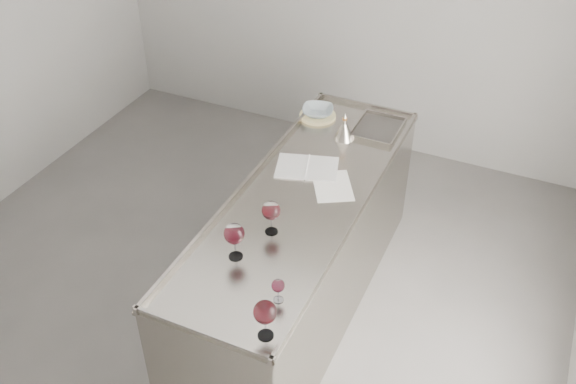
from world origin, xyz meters
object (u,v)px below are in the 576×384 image
at_px(wine_glass_middle, 271,211).
at_px(wine_glass_right, 265,313).
at_px(wine_glass_small, 278,286).
at_px(counter, 302,253).
at_px(notebook, 307,167).
at_px(wine_funnel, 344,131).
at_px(ceramic_bowl, 318,111).
at_px(wine_glass_left, 234,235).

xyz_separation_m(wine_glass_middle, wine_glass_right, (0.30, -0.69, 0.01)).
height_order(wine_glass_right, wine_glass_small, wine_glass_right).
xyz_separation_m(counter, wine_glass_right, (0.27, -1.07, 0.62)).
bearing_deg(wine_glass_right, wine_glass_small, 100.59).
bearing_deg(wine_glass_small, notebook, 106.11).
distance_m(wine_glass_right, wine_funnel, 1.80).
xyz_separation_m(notebook, ceramic_bowl, (-0.18, 0.63, 0.04)).
distance_m(wine_glass_middle, ceramic_bowl, 1.31).
distance_m(ceramic_bowl, wine_funnel, 0.34).
bearing_deg(notebook, wine_glass_left, -108.25).
height_order(counter, wine_glass_right, wine_glass_right).
xyz_separation_m(wine_glass_right, notebook, (-0.37, 1.35, -0.15)).
height_order(wine_glass_small, wine_funnel, wine_funnel).
relative_size(counter, wine_glass_middle, 11.68).
xyz_separation_m(wine_glass_left, ceramic_bowl, (-0.16, 1.55, -0.11)).
bearing_deg(wine_funnel, ceramic_bowl, 144.61).
relative_size(wine_glass_left, wine_funnel, 1.09).
height_order(wine_glass_right, wine_funnel, wine_glass_right).
xyz_separation_m(wine_glass_middle, wine_funnel, (0.02, 1.09, -0.09)).
xyz_separation_m(counter, wine_glass_left, (-0.11, -0.64, 0.62)).
relative_size(wine_glass_right, ceramic_bowl, 0.98).
bearing_deg(notebook, wine_glass_right, -91.71).
bearing_deg(wine_glass_middle, wine_glass_left, -107.96).
height_order(wine_glass_middle, wine_glass_right, wine_glass_right).
bearing_deg(wine_funnel, wine_glass_right, -81.16).
relative_size(notebook, ceramic_bowl, 2.04).
height_order(counter, ceramic_bowl, ceramic_bowl).
xyz_separation_m(notebook, wine_funnel, (0.09, 0.43, 0.06)).
relative_size(wine_glass_right, wine_glass_small, 1.61).
xyz_separation_m(wine_glass_left, wine_glass_middle, (0.09, 0.27, -0.01)).
bearing_deg(wine_glass_right, wine_funnel, 98.84).
bearing_deg(wine_glass_left, counter, 80.12).
bearing_deg(ceramic_bowl, wine_glass_small, -73.77).
xyz_separation_m(wine_glass_right, wine_funnel, (-0.28, 1.78, -0.09)).
height_order(wine_glass_left, wine_glass_middle, wine_glass_left).
relative_size(wine_glass_small, wine_funnel, 0.68).
bearing_deg(wine_glass_small, wine_glass_middle, 119.41).
relative_size(wine_glass_middle, wine_funnel, 1.03).
height_order(counter, wine_glass_middle, wine_glass_middle).
relative_size(notebook, wine_funnel, 2.26).
bearing_deg(ceramic_bowl, wine_glass_middle, -79.03).
xyz_separation_m(wine_glass_left, notebook, (0.02, 0.92, -0.15)).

